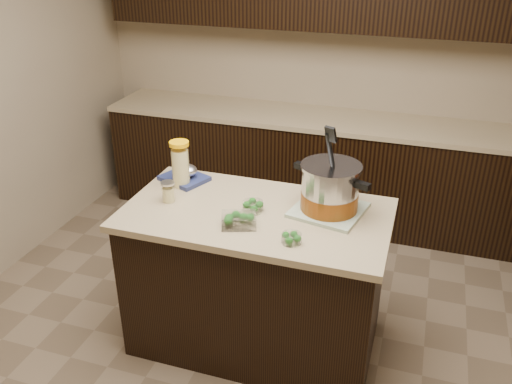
{
  "coord_description": "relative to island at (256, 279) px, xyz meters",
  "views": [
    {
      "loc": [
        0.81,
        -2.48,
        2.32
      ],
      "look_at": [
        0.0,
        0.0,
        1.02
      ],
      "focal_mm": 38.0,
      "sensor_mm": 36.0,
      "label": 1
    }
  ],
  "objects": [
    {
      "name": "broccoli_tub_left",
      "position": [
        -0.02,
        0.0,
        0.47
      ],
      "size": [
        0.13,
        0.13,
        0.06
      ],
      "rotation": [
        0.0,
        0.0,
        0.14
      ],
      "color": "silver",
      "rests_on": "island"
    },
    {
      "name": "back_cabinets",
      "position": [
        0.0,
        1.74,
        0.49
      ],
      "size": [
        3.6,
        0.63,
        2.33
      ],
      "color": "black",
      "rests_on": "ground"
    },
    {
      "name": "ground_plane",
      "position": [
        0.0,
        0.0,
        -0.45
      ],
      "size": [
        4.0,
        4.0,
        0.0
      ],
      "primitive_type": "plane",
      "color": "brown",
      "rests_on": "ground"
    },
    {
      "name": "island",
      "position": [
        0.0,
        0.0,
        0.0
      ],
      "size": [
        1.46,
        0.81,
        0.9
      ],
      "color": "black",
      "rests_on": "ground"
    },
    {
      "name": "stock_pot",
      "position": [
        0.38,
        0.12,
        0.58
      ],
      "size": [
        0.44,
        0.43,
        0.47
      ],
      "rotation": [
        0.0,
        0.0,
        -0.38
      ],
      "color": "#B7B7BC",
      "rests_on": "dish_towel"
    },
    {
      "name": "dish_towel",
      "position": [
        0.38,
        0.12,
        0.46
      ],
      "size": [
        0.43,
        0.43,
        0.02
      ],
      "primitive_type": "cube",
      "rotation": [
        0.0,
        0.0,
        -0.2
      ],
      "color": "#5F8056",
      "rests_on": "island"
    },
    {
      "name": "broccoli_tub_rect",
      "position": [
        -0.04,
        -0.17,
        0.48
      ],
      "size": [
        0.21,
        0.18,
        0.06
      ],
      "rotation": [
        0.0,
        0.0,
        0.35
      ],
      "color": "silver",
      "rests_on": "island"
    },
    {
      "name": "broccoli_tub_right",
      "position": [
        0.27,
        -0.25,
        0.47
      ],
      "size": [
        0.13,
        0.13,
        0.05
      ],
      "rotation": [
        0.0,
        0.0,
        -0.42
      ],
      "color": "silver",
      "rests_on": "island"
    },
    {
      "name": "lemonade_pitcher",
      "position": [
        -0.53,
        0.17,
        0.58
      ],
      "size": [
        0.14,
        0.14,
        0.28
      ],
      "rotation": [
        0.0,
        0.0,
        -0.23
      ],
      "color": "#DBCD86",
      "rests_on": "island"
    },
    {
      "name": "mason_jar",
      "position": [
        -0.51,
        -0.04,
        0.5
      ],
      "size": [
        0.1,
        0.1,
        0.13
      ],
      "rotation": [
        0.0,
        0.0,
        -0.39
      ],
      "color": "#DBCD86",
      "rests_on": "island"
    },
    {
      "name": "blue_tray",
      "position": [
        -0.54,
        0.25,
        0.48
      ],
      "size": [
        0.33,
        0.3,
        0.1
      ],
      "rotation": [
        0.0,
        0.0,
        -0.38
      ],
      "color": "navy",
      "rests_on": "island"
    },
    {
      "name": "room_shell",
      "position": [
        0.0,
        0.0,
        1.26
      ],
      "size": [
        4.04,
        4.04,
        2.72
      ],
      "color": "tan",
      "rests_on": "ground"
    }
  ]
}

